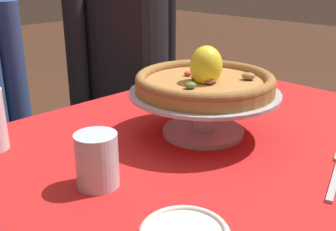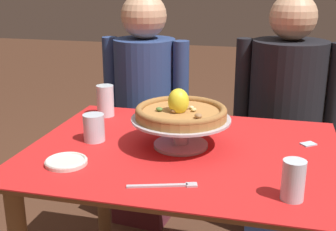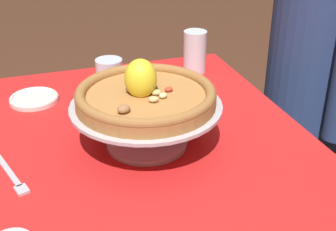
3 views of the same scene
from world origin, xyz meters
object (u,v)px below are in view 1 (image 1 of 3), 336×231
at_px(pizza_stand, 204,106).
at_px(sugar_packet, 260,86).
at_px(diner_right, 127,86).
at_px(water_glass_side_left, 96,163).
at_px(pizza, 205,81).

xyz_separation_m(pizza_stand, sugar_packet, (0.44, 0.13, -0.07)).
height_order(pizza_stand, diner_right, diner_right).
bearing_deg(water_glass_side_left, sugar_packet, 10.82).
height_order(water_glass_side_left, diner_right, diner_right).
bearing_deg(diner_right, pizza, -116.54).
height_order(pizza_stand, sugar_packet, pizza_stand).
bearing_deg(pizza, sugar_packet, 16.18).
bearing_deg(pizza_stand, diner_right, 63.47).
relative_size(pizza_stand, diner_right, 0.29).
bearing_deg(diner_right, water_glass_side_left, -132.31).
xyz_separation_m(pizza_stand, pizza, (-0.00, -0.00, 0.06)).
distance_m(pizza_stand, sugar_packet, 0.46).
bearing_deg(pizza_stand, sugar_packet, 16.09).
distance_m(pizza_stand, diner_right, 0.84).
relative_size(water_glass_side_left, diner_right, 0.08).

